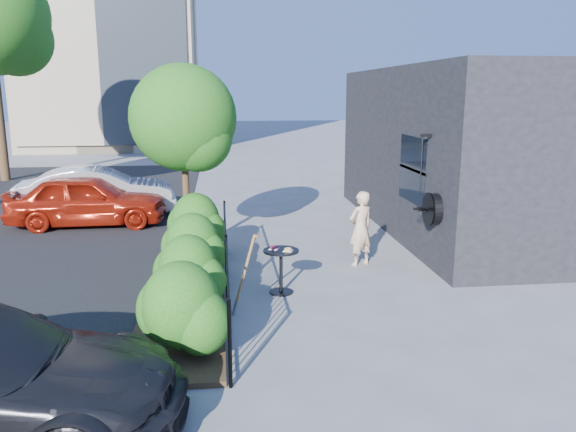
{
  "coord_description": "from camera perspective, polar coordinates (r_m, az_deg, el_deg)",
  "views": [
    {
      "loc": [
        -1.55,
        -9.07,
        3.41
      ],
      "look_at": [
        -0.36,
        0.86,
        1.2
      ],
      "focal_mm": 35.0,
      "sensor_mm": 36.0,
      "label": 1
    }
  ],
  "objects": [
    {
      "name": "ground",
      "position": [
        9.81,
        2.69,
        -7.88
      ],
      "size": [
        120.0,
        120.0,
        0.0
      ],
      "primitive_type": "plane",
      "color": "gray",
      "rests_on": "ground"
    },
    {
      "name": "shop_building",
      "position": [
        15.35,
        20.65,
        6.4
      ],
      "size": [
        6.22,
        9.0,
        4.0
      ],
      "color": "black",
      "rests_on": "ground"
    },
    {
      "name": "patio_tree",
      "position": [
        11.87,
        -10.28,
        9.15
      ],
      "size": [
        2.2,
        2.2,
        3.94
      ],
      "color": "#3F2B19",
      "rests_on": "ground"
    },
    {
      "name": "fence",
      "position": [
        9.51,
        -6.26,
        -5.05
      ],
      "size": [
        0.05,
        6.05,
        1.1
      ],
      "color": "black",
      "rests_on": "ground"
    },
    {
      "name": "car_silver",
      "position": [
        16.51,
        -18.77,
        2.34
      ],
      "size": [
        4.39,
        2.05,
        1.39
      ],
      "primitive_type": "imported",
      "rotation": [
        0.0,
        0.0,
        1.71
      ],
      "color": "#AEAFB3",
      "rests_on": "ground"
    },
    {
      "name": "woman",
      "position": [
        11.27,
        7.39,
        -1.27
      ],
      "size": [
        0.65,
        0.57,
        1.51
      ],
      "primitive_type": "imported",
      "rotation": [
        0.0,
        0.0,
        3.6
      ],
      "color": "#D6AE8B",
      "rests_on": "ground"
    },
    {
      "name": "car_red",
      "position": [
        15.44,
        -19.69,
        1.53
      ],
      "size": [
        3.99,
        1.67,
        1.35
      ],
      "primitive_type": "imported",
      "rotation": [
        0.0,
        0.0,
        1.59
      ],
      "color": "#A71F0D",
      "rests_on": "ground"
    },
    {
      "name": "cafe_table",
      "position": [
        9.67,
        -0.71,
        -4.82
      ],
      "size": [
        0.62,
        0.62,
        0.83
      ],
      "rotation": [
        0.0,
        0.0,
        -0.38
      ],
      "color": "black",
      "rests_on": "ground"
    },
    {
      "name": "planting_bed",
      "position": [
        9.7,
        -10.37,
        -8.08
      ],
      "size": [
        1.3,
        6.0,
        0.08
      ],
      "primitive_type": "cube",
      "color": "#382616",
      "rests_on": "ground"
    },
    {
      "name": "shovel",
      "position": [
        8.81,
        -4.59,
        -6.34
      ],
      "size": [
        0.44,
        0.17,
        1.31
      ],
      "color": "brown",
      "rests_on": "ground"
    },
    {
      "name": "shrubs",
      "position": [
        9.58,
        -9.89,
        -4.16
      ],
      "size": [
        1.1,
        5.6,
        1.24
      ],
      "color": "#1D5B14",
      "rests_on": "ground"
    }
  ]
}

